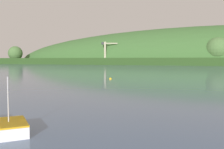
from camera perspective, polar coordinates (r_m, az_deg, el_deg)
The scene contains 3 objects.
far_shoreline_hill at distance 204.95m, azimuth 20.88°, elevation 2.16°, with size 442.76×89.81×56.83m.
dockside_crane at distance 189.88m, azimuth -1.46°, elevation 4.59°, with size 11.11×6.61×16.60m.
mooring_buoy_midchannel at distance 49.55m, azimuth -0.36°, elevation -1.01°, with size 0.52×0.52×0.60m.
Camera 1 is at (8.36, 12.25, 3.79)m, focal length 41.43 mm.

